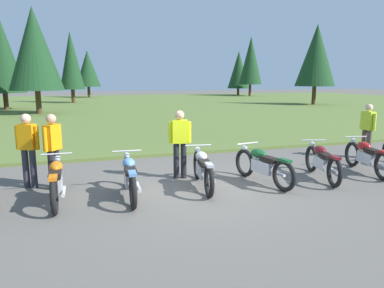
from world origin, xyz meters
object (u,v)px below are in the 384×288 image
at_px(motorcycle_orange, 56,181).
at_px(motorcycle_red, 367,156).
at_px(motorcycle_sky_blue, 130,177).
at_px(rider_in_hivis_vest, 53,147).
at_px(motorcycle_maroon, 322,161).
at_px(rider_with_back_turned, 367,128).
at_px(motorcycle_silver, 203,169).
at_px(rider_near_row_end, 28,146).
at_px(motorcycle_british_green, 263,165).
at_px(rider_checking_bike, 180,140).

relative_size(motorcycle_orange, motorcycle_red, 1.01).
relative_size(motorcycle_sky_blue, rider_in_hivis_vest, 1.26).
distance_m(motorcycle_maroon, rider_with_back_turned, 3.30).
height_order(motorcycle_sky_blue, motorcycle_maroon, same).
relative_size(motorcycle_silver, rider_in_hivis_vest, 1.25).
height_order(motorcycle_orange, rider_with_back_turned, rider_with_back_turned).
bearing_deg(motorcycle_maroon, motorcycle_orange, 178.28).
relative_size(motorcycle_sky_blue, motorcycle_silver, 1.01).
xyz_separation_m(motorcycle_orange, rider_with_back_turned, (8.93, 1.41, 0.51)).
relative_size(rider_near_row_end, rider_with_back_turned, 1.00).
relative_size(motorcycle_british_green, rider_checking_bike, 1.25).
height_order(motorcycle_silver, motorcycle_red, same).
height_order(motorcycle_sky_blue, motorcycle_red, same).
xyz_separation_m(motorcycle_red, rider_with_back_turned, (1.36, 1.46, 0.51)).
distance_m(rider_in_hivis_vest, rider_checking_bike, 2.89).
bearing_deg(rider_checking_bike, rider_near_row_end, 175.59).
relative_size(motorcycle_orange, rider_in_hivis_vest, 1.26).
height_order(motorcycle_orange, rider_in_hivis_vest, rider_in_hivis_vest).
distance_m(motorcycle_sky_blue, rider_checking_bike, 1.83).
relative_size(motorcycle_orange, motorcycle_maroon, 1.02).
xyz_separation_m(motorcycle_orange, motorcycle_maroon, (6.08, -0.18, 0.00)).
height_order(rider_checking_bike, rider_with_back_turned, same).
height_order(motorcycle_sky_blue, motorcycle_silver, same).
bearing_deg(motorcycle_red, motorcycle_orange, 179.63).
relative_size(rider_in_hivis_vest, rider_near_row_end, 1.00).
bearing_deg(rider_near_row_end, motorcycle_silver, -17.60).
relative_size(motorcycle_red, rider_with_back_turned, 1.24).
xyz_separation_m(rider_in_hivis_vest, rider_checking_bike, (2.89, -0.04, 0.00)).
xyz_separation_m(motorcycle_maroon, rider_checking_bike, (-3.28, 1.13, 0.51)).
height_order(motorcycle_orange, motorcycle_maroon, same).
relative_size(motorcycle_orange, rider_with_back_turned, 1.26).
bearing_deg(motorcycle_silver, motorcycle_red, -1.09).
bearing_deg(rider_with_back_turned, rider_checking_bike, -175.60).
bearing_deg(rider_near_row_end, rider_with_back_turned, 1.25).
xyz_separation_m(motorcycle_british_green, rider_near_row_end, (-5.13, 1.29, 0.51)).
xyz_separation_m(rider_in_hivis_vest, rider_near_row_end, (-0.53, 0.22, 0.00)).
height_order(motorcycle_british_green, motorcycle_maroon, same).
height_order(rider_checking_bike, rider_near_row_end, same).
relative_size(motorcycle_red, rider_in_hivis_vest, 1.24).
xyz_separation_m(motorcycle_orange, motorcycle_red, (7.56, -0.05, 0.00)).
bearing_deg(rider_with_back_turned, rider_near_row_end, -178.75).
xyz_separation_m(motorcycle_orange, rider_near_row_end, (-0.62, 1.21, 0.51)).
height_order(motorcycle_maroon, rider_with_back_turned, rider_with_back_turned).
relative_size(motorcycle_british_green, motorcycle_maroon, 1.02).
bearing_deg(motorcycle_british_green, rider_near_row_end, 165.93).
height_order(motorcycle_maroon, rider_checking_bike, rider_checking_bike).
relative_size(motorcycle_sky_blue, rider_with_back_turned, 1.26).
relative_size(motorcycle_sky_blue, motorcycle_maroon, 1.03).
xyz_separation_m(motorcycle_silver, rider_in_hivis_vest, (-3.16, 0.95, 0.51)).
height_order(motorcycle_sky_blue, rider_in_hivis_vest, rider_in_hivis_vest).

